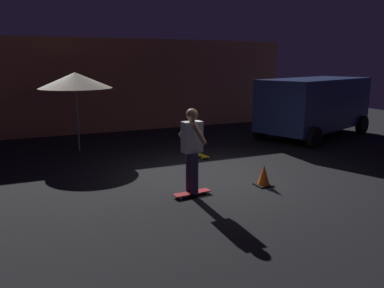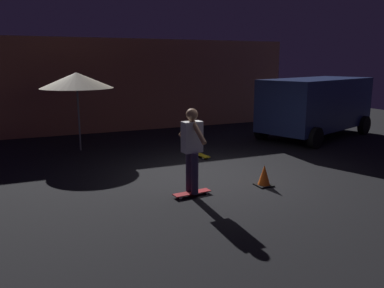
% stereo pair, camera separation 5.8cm
% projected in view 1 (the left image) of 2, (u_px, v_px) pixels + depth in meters
% --- Properties ---
extents(ground_plane, '(28.00, 28.00, 0.00)m').
position_uv_depth(ground_plane, '(224.00, 177.00, 8.99)').
color(ground_plane, black).
extents(low_building, '(11.86, 4.46, 3.44)m').
position_uv_depth(low_building, '(132.00, 82.00, 16.94)').
color(low_building, '#B76B4C').
rests_on(low_building, ground_plane).
extents(parked_van, '(4.97, 3.49, 2.03)m').
position_uv_depth(parked_van, '(315.00, 104.00, 13.65)').
color(parked_van, navy).
rests_on(parked_van, ground_plane).
extents(patio_umbrella, '(2.10, 2.10, 2.30)m').
position_uv_depth(patio_umbrella, '(75.00, 80.00, 11.27)').
color(patio_umbrella, slate).
rests_on(patio_umbrella, ground_plane).
extents(skateboard_ridden, '(0.80, 0.28, 0.07)m').
position_uv_depth(skateboard_ridden, '(192.00, 193.00, 7.76)').
color(skateboard_ridden, '#AD1E23').
rests_on(skateboard_ridden, ground_plane).
extents(skateboard_spare, '(0.28, 0.79, 0.07)m').
position_uv_depth(skateboard_spare, '(199.00, 155.00, 10.91)').
color(skateboard_spare, gold).
rests_on(skateboard_spare, ground_plane).
extents(skater, '(0.40, 0.99, 1.67)m').
position_uv_depth(skater, '(192.00, 145.00, 7.55)').
color(skater, '#382D4C').
rests_on(skater, skateboard_ridden).
extents(traffic_cone, '(0.34, 0.34, 0.46)m').
position_uv_depth(traffic_cone, '(264.00, 176.00, 8.35)').
color(traffic_cone, black).
rests_on(traffic_cone, ground_plane).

